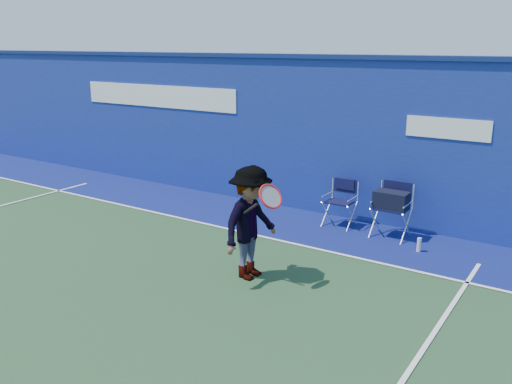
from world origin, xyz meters
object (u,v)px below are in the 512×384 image
Objects in this scene: water_bottle at (419,245)px; tennis_player at (251,223)px; directors_chair_left at (340,211)px; directors_chair_right at (391,215)px.

water_bottle is 0.14× the size of tennis_player.
tennis_player is (-0.10, -2.80, 0.54)m from directors_chair_left.
water_bottle is at bearing -16.89° from directors_chair_left.
tennis_player is (-1.10, -2.73, 0.43)m from directors_chair_right.
water_bottle is (1.64, -0.50, -0.17)m from directors_chair_left.
directors_chair_right is (1.00, -0.08, 0.12)m from directors_chair_left.
tennis_player reaches higher than directors_chair_left.
directors_chair_left is 0.90× the size of directors_chair_right.
directors_chair_left is 1.01m from directors_chair_right.
directors_chair_left is 0.52× the size of tennis_player.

